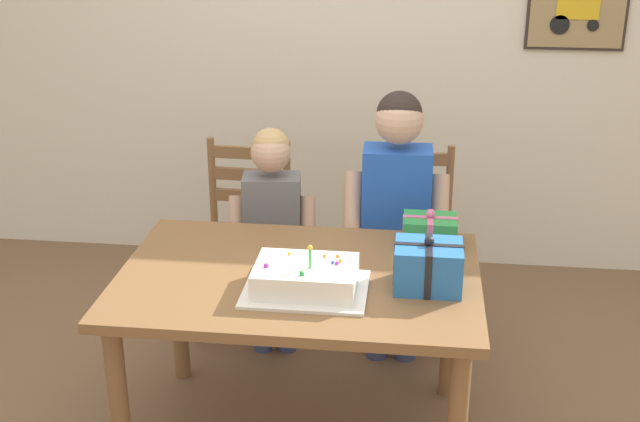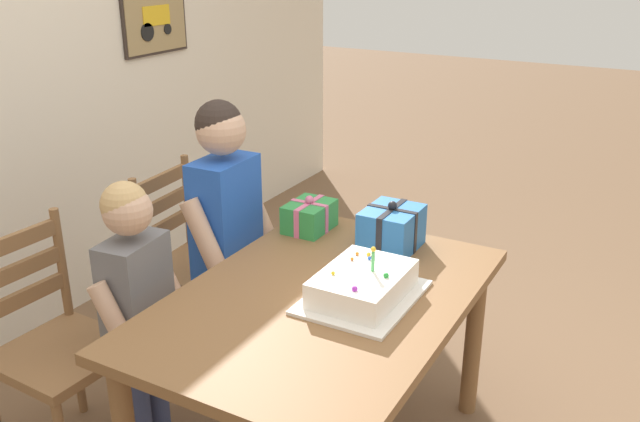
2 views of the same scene
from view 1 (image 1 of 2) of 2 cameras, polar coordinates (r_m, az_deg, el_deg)
back_wall at (r=4.65m, az=1.75°, el=11.86°), size 6.40×0.11×2.60m
dining_table at (r=3.16m, az=-1.45°, el=-5.91°), size 1.34×0.92×0.73m
birthday_cake at (r=2.97m, az=-0.98°, el=-4.64°), size 0.44×0.34×0.19m
gift_box_red_large at (r=3.36m, az=7.50°, el=-1.37°), size 0.22×0.17×0.15m
gift_box_beside_cake at (r=3.01m, az=7.39°, el=-3.75°), size 0.25×0.21×0.20m
chair_left at (r=4.10m, az=-5.22°, el=-1.78°), size 0.44×0.44×0.92m
chair_right at (r=4.02m, az=6.12°, el=-2.32°), size 0.45×0.45×0.92m
child_older at (r=3.67m, az=5.22°, el=0.51°), size 0.46×0.26×1.27m
child_younger at (r=3.76m, az=-3.28°, el=-0.69°), size 0.41×0.24×1.09m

